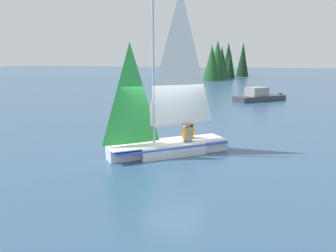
# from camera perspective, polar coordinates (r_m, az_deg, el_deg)

# --- Properties ---
(ground_plane) EXTENTS (260.00, 260.00, 0.00)m
(ground_plane) POSITION_cam_1_polar(r_m,az_deg,el_deg) (12.09, 0.00, -4.78)
(ground_plane) COLOR #2D4C6B
(sailboat_main) EXTENTS (4.05, 3.99, 5.95)m
(sailboat_main) POSITION_cam_1_polar(r_m,az_deg,el_deg) (11.88, 0.04, -0.74)
(sailboat_main) COLOR silver
(sailboat_main) RESTS_ON ground_plane
(sailor_helm) EXTENTS (0.43, 0.42, 1.16)m
(sailor_helm) POSITION_cam_1_polar(r_m,az_deg,el_deg) (12.06, 3.43, -1.80)
(sailor_helm) COLOR black
(sailor_helm) RESTS_ON ground_plane
(sailor_crew) EXTENTS (0.43, 0.42, 1.16)m
(sailor_crew) POSITION_cam_1_polar(r_m,az_deg,el_deg) (12.55, 3.69, -1.22)
(sailor_crew) COLOR black
(sailor_crew) RESTS_ON ground_plane
(motorboat_distant) EXTENTS (4.42, 4.10, 1.14)m
(motorboat_distant) POSITION_cam_1_polar(r_m,az_deg,el_deg) (28.26, 15.52, 5.02)
(motorboat_distant) COLOR #333842
(motorboat_distant) RESTS_ON ground_plane
(treeline_shore) EXTENTS (19.25, 5.20, 6.73)m
(treeline_shore) POSITION_cam_1_polar(r_m,az_deg,el_deg) (60.70, 9.81, 11.11)
(treeline_shore) COLOR #143319
(treeline_shore) RESTS_ON ground_plane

